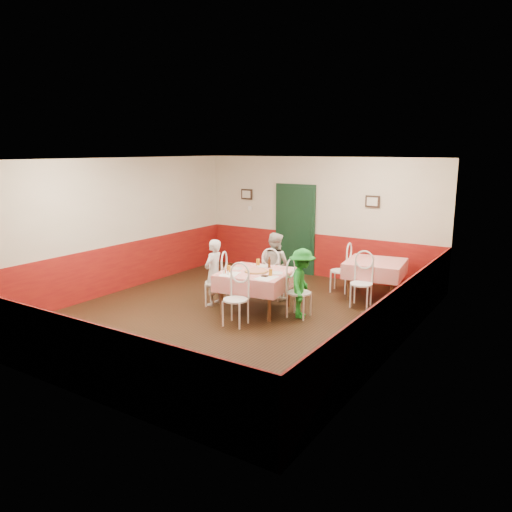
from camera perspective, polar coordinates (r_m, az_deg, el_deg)
The scene contains 39 objects.
floor at distance 9.18m, azimuth -2.59°, elevation -6.78°, with size 7.00×7.00×0.00m, color black.
ceiling at distance 8.69m, azimuth -2.77°, elevation 10.97°, with size 7.00×7.00×0.00m, color white.
back_wall at distance 11.82m, azimuth 7.19°, elevation 4.40°, with size 6.00×0.10×2.80m, color beige.
front_wall at distance 6.37m, azimuth -21.19°, elevation -3.03°, with size 6.00×0.10×2.80m, color beige.
left_wall at distance 10.82m, azimuth -15.79°, elevation 3.32°, with size 0.10×7.00×2.80m, color beige.
right_wall at distance 7.53m, azimuth 16.30°, elevation -0.43°, with size 0.10×7.00×2.80m, color beige.
wainscot_back at distance 11.96m, azimuth 7.05°, elevation 0.12°, with size 6.00×0.03×1.00m, color maroon.
wainscot_front at distance 6.66m, azimuth -20.48°, elevation -10.51°, with size 6.00×0.03×1.00m, color maroon.
wainscot_left at distance 10.97m, azimuth -15.46°, elevation -1.33°, with size 0.03×7.00×1.00m, color maroon.
wainscot_right at distance 7.78m, azimuth 15.80°, elevation -6.90°, with size 0.03×7.00×1.00m, color maroon.
door at distance 12.09m, azimuth 4.48°, elevation 2.96°, with size 0.96×0.06×2.10m, color black.
picture_left at distance 12.71m, azimuth -1.07°, elevation 7.07°, with size 0.32×0.03×0.26m, color black.
picture_right at distance 11.23m, azimuth 13.17°, elevation 6.08°, with size 0.32×0.03×0.26m, color black.
thermostat at distance 12.69m, azimuth -0.69°, elevation 5.48°, with size 0.10×0.03×0.10m, color white.
main_table at distance 9.32m, azimuth 0.00°, elevation -4.06°, with size 1.22×1.22×0.77m, color red.
second_table at distance 10.44m, azimuth 13.40°, elevation -2.61°, with size 1.12×1.12×0.77m, color red.
chair_left at distance 9.67m, azimuth -4.60°, elevation -3.04°, with size 0.42×0.42×0.90m, color white, non-canonical shape.
chair_right at distance 8.99m, azimuth 4.95°, elevation -4.22°, with size 0.42×0.42×0.90m, color white, non-canonical shape.
chair_far at distance 10.05m, azimuth 2.01°, elevation -2.41°, with size 0.42×0.42×0.90m, color white, non-canonical shape.
chair_near at distance 8.56m, azimuth -2.37°, elevation -5.02°, with size 0.42×0.42×0.90m, color white, non-canonical shape.
chair_second_a at distance 10.68m, azimuth 9.62°, elevation -1.70°, with size 0.42×0.42×0.90m, color white, non-canonical shape.
chair_second_b at distance 9.74m, azimuth 11.94°, elevation -3.15°, with size 0.42×0.42×0.90m, color white, non-canonical shape.
pizza at distance 9.17m, azimuth 0.04°, elevation -1.75°, with size 0.41×0.41×0.03m, color #B74723.
plate_left at distance 9.41m, azimuth -2.33°, elevation -1.43°, with size 0.25×0.25×0.01m, color white.
plate_right at distance 9.07m, azimuth 2.28°, elevation -1.95°, with size 0.25×0.25×0.01m, color white.
plate_far at distance 9.59m, azimuth 0.83°, elevation -1.17°, with size 0.25×0.25×0.01m, color white.
glass_a at distance 9.14m, azimuth -3.14°, elevation -1.47°, with size 0.07×0.07×0.13m, color #BF7219.
glass_b at distance 8.89m, azimuth 1.67°, elevation -1.88°, with size 0.07×0.07×0.13m, color #BF7219.
glass_c at distance 9.64m, azimuth 0.23°, elevation -0.74°, with size 0.07×0.07×0.13m, color #BF7219.
beer_bottle at distance 9.48m, azimuth 1.53°, elevation -0.77°, with size 0.05×0.05×0.19m, color #381C0A.
shaker_a at distance 9.03m, azimuth -3.69°, elevation -1.78°, with size 0.04×0.04×0.09m, color silver.
shaker_b at distance 8.95m, azimuth -3.23°, elevation -1.91°, with size 0.04×0.04×0.09m, color silver.
shaker_c at distance 9.06m, azimuth -3.57°, elevation -1.73°, with size 0.04×0.04×0.09m, color #B23319.
menu_left at distance 9.03m, azimuth -3.04°, elevation -2.07°, with size 0.30×0.40×0.00m, color white.
menu_right at distance 8.75m, azimuth 1.22°, elevation -2.52°, with size 0.30×0.40×0.00m, color white.
wallet at distance 8.84m, azimuth 1.00°, elevation -2.29°, with size 0.11×0.09×0.02m, color black.
diner_left at distance 9.64m, azimuth -4.88°, elevation -1.88°, with size 0.47×0.31×1.29m, color gray.
diner_far at distance 10.04m, azimuth 2.13°, elevation -1.10°, with size 0.66×0.51×1.35m, color gray.
diner_right at distance 8.93m, azimuth 5.27°, elevation -3.15°, with size 0.81×0.47×1.26m, color gray.
Camera 1 is at (5.02, -7.08, 2.98)m, focal length 35.00 mm.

